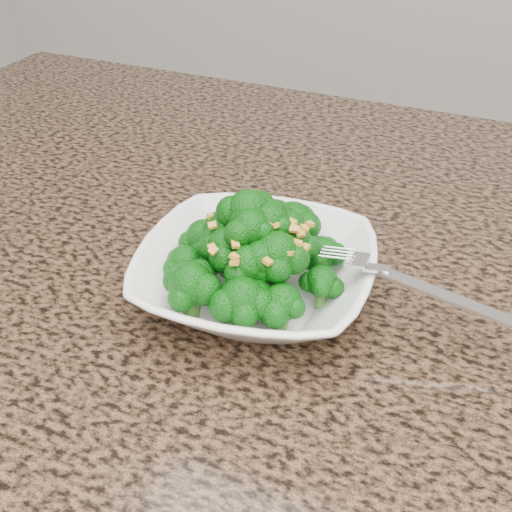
% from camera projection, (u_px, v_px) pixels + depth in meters
% --- Properties ---
extents(granite_counter, '(1.64, 1.04, 0.03)m').
position_uv_depth(granite_counter, '(366.00, 314.00, 0.63)').
color(granite_counter, brown).
rests_on(granite_counter, cabinet).
extents(bowl, '(0.25, 0.25, 0.05)m').
position_uv_depth(bowl, '(256.00, 276.00, 0.61)').
color(bowl, white).
rests_on(bowl, granite_counter).
extents(broccoli_pile, '(0.20, 0.20, 0.07)m').
position_uv_depth(broccoli_pile, '(256.00, 219.00, 0.57)').
color(broccoli_pile, '#0A590B').
rests_on(broccoli_pile, bowl).
extents(garlic_topping, '(0.12, 0.12, 0.01)m').
position_uv_depth(garlic_topping, '(256.00, 180.00, 0.55)').
color(garlic_topping, gold).
rests_on(garlic_topping, broccoli_pile).
extents(fork, '(0.19, 0.04, 0.01)m').
position_uv_depth(fork, '(381.00, 270.00, 0.56)').
color(fork, silver).
rests_on(fork, bowl).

